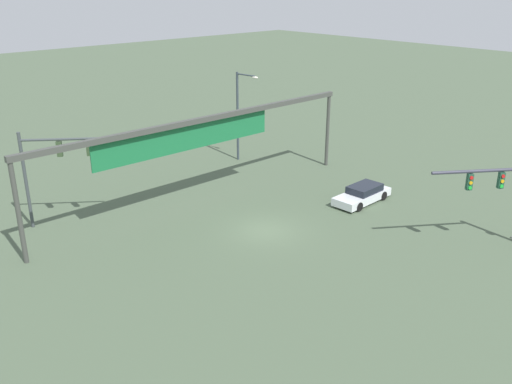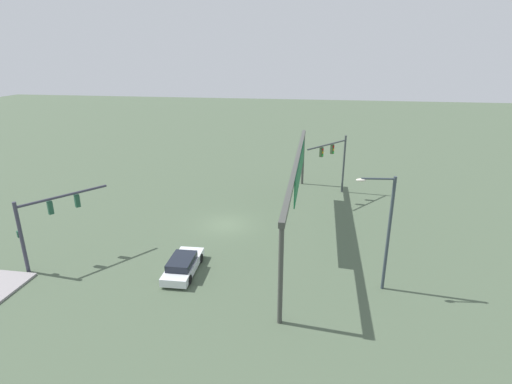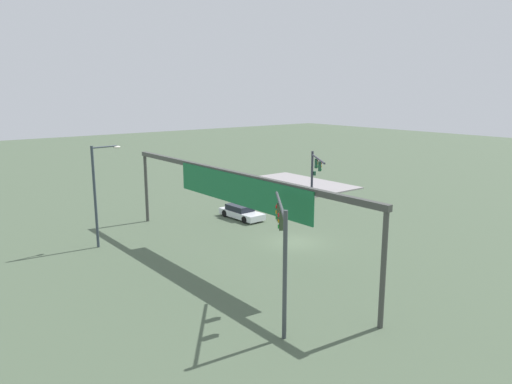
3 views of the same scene
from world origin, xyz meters
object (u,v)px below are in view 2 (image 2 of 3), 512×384
at_px(traffic_signal_near_corner, 335,156).
at_px(traffic_signal_opposite_side, 44,217).
at_px(sedan_car_approaching, 183,265).
at_px(streetlamp_curved_arm, 385,226).

height_order(traffic_signal_near_corner, traffic_signal_opposite_side, traffic_signal_near_corner).
distance_m(traffic_signal_near_corner, traffic_signal_opposite_side, 27.13).
xyz_separation_m(traffic_signal_opposite_side, sedan_car_approaching, (-0.30, 9.77, -3.07)).
bearing_deg(streetlamp_curved_arm, traffic_signal_near_corner, -87.95).
bearing_deg(streetlamp_curved_arm, sedan_car_approaching, -5.95).
bearing_deg(streetlamp_curved_arm, traffic_signal_opposite_side, -5.32).
relative_size(streetlamp_curved_arm, sedan_car_approaching, 1.59).
bearing_deg(sedan_car_approaching, traffic_signal_opposite_side, 89.99).
bearing_deg(traffic_signal_opposite_side, sedan_car_approaching, -53.47).
height_order(traffic_signal_near_corner, sedan_car_approaching, traffic_signal_near_corner).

